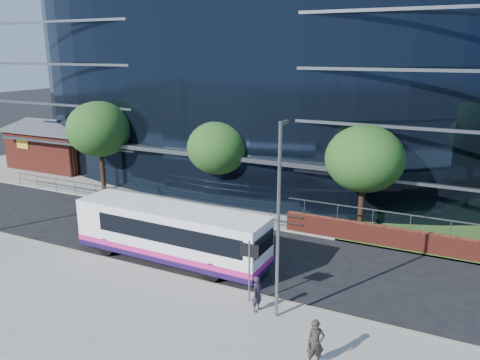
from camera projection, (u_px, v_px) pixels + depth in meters
The scene contains 17 objects.
ground at pixel (182, 269), 23.60m from camera, with size 200.00×200.00×0.00m, color black.
pavement_near at pixel (115, 316), 19.25m from camera, with size 80.00×8.00×0.15m, color gray.
kerb at pixel (170, 275), 22.72m from camera, with size 80.00×0.25×0.16m, color gray.
yellow_line_outer at pixel (173, 275), 22.91m from camera, with size 80.00×0.08×0.01m, color gold.
yellow_line_inner at pixel (174, 274), 23.04m from camera, with size 80.00×0.08×0.01m, color gold.
far_forecourt at pixel (194, 194), 35.65m from camera, with size 50.00×8.00×0.10m, color gray.
glass_office at pixel (269, 82), 41.23m from camera, with size 44.00×23.10×16.00m.
brick_pavilion at pixel (62, 146), 44.05m from camera, with size 8.60×6.66×4.40m.
guard_railings at pixel (139, 195), 32.82m from camera, with size 24.00×0.05×1.10m.
street_sign at pixel (249, 258), 19.76m from camera, with size 0.85×0.09×2.80m.
tree_far_a at pixel (99, 129), 35.58m from camera, with size 4.95×4.95×6.98m.
tree_far_b at pixel (218, 148), 31.98m from camera, with size 4.29×4.29×6.05m.
tree_far_c at pixel (365, 159), 27.25m from camera, with size 4.62×4.62×6.51m.
streetlight_east at pixel (279, 217), 18.01m from camera, with size 0.15×0.77×8.00m.
city_bus at pixel (172, 233), 24.16m from camera, with size 10.72×2.69×2.88m.
pedestrian at pixel (257, 294), 19.31m from camera, with size 0.56×0.37×1.55m, color #281F2E.
pedestrian_b at pixel (316, 343), 15.93m from camera, with size 0.62×0.41×1.71m, color #2F2921.
Camera 1 is at (12.07, -18.09, 10.62)m, focal length 35.00 mm.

